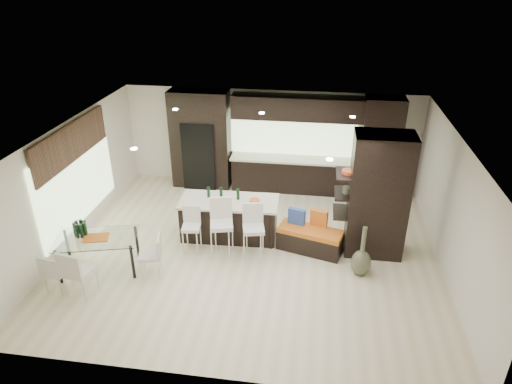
% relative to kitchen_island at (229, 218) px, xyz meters
% --- Properties ---
extents(ground, '(8.00, 8.00, 0.00)m').
position_rel_kitchen_island_xyz_m(ground, '(0.61, -0.54, -0.46)').
color(ground, beige).
rests_on(ground, ground).
extents(back_wall, '(8.00, 0.02, 2.70)m').
position_rel_kitchen_island_xyz_m(back_wall, '(0.61, 2.96, 0.89)').
color(back_wall, white).
rests_on(back_wall, ground).
extents(left_wall, '(0.02, 7.00, 2.70)m').
position_rel_kitchen_island_xyz_m(left_wall, '(-3.39, -0.54, 0.89)').
color(left_wall, white).
rests_on(left_wall, ground).
extents(right_wall, '(0.02, 7.00, 2.70)m').
position_rel_kitchen_island_xyz_m(right_wall, '(4.61, -0.54, 0.89)').
color(right_wall, white).
rests_on(right_wall, ground).
extents(ceiling, '(8.00, 7.00, 0.02)m').
position_rel_kitchen_island_xyz_m(ceiling, '(0.61, -0.54, 2.24)').
color(ceiling, white).
rests_on(ceiling, ground).
extents(window_left, '(0.04, 3.20, 1.90)m').
position_rel_kitchen_island_xyz_m(window_left, '(-3.35, -0.34, 0.89)').
color(window_left, '#B2D199').
rests_on(window_left, left_wall).
extents(window_back, '(3.40, 0.04, 1.20)m').
position_rel_kitchen_island_xyz_m(window_back, '(1.21, 2.92, 1.09)').
color(window_back, '#B2D199').
rests_on(window_back, back_wall).
extents(stone_accent, '(0.08, 3.00, 0.80)m').
position_rel_kitchen_island_xyz_m(stone_accent, '(-3.32, -0.34, 1.79)').
color(stone_accent, brown).
rests_on(stone_accent, left_wall).
extents(ceiling_spots, '(4.00, 3.00, 0.02)m').
position_rel_kitchen_island_xyz_m(ceiling_spots, '(0.61, -0.29, 2.22)').
color(ceiling_spots, white).
rests_on(ceiling_spots, ceiling).
extents(back_cabinetry, '(6.80, 0.68, 2.70)m').
position_rel_kitchen_island_xyz_m(back_cabinetry, '(1.11, 2.63, 0.89)').
color(back_cabinetry, black).
rests_on(back_cabinetry, ground).
extents(refrigerator, '(0.90, 0.68, 1.90)m').
position_rel_kitchen_island_xyz_m(refrigerator, '(-1.29, 2.58, 0.49)').
color(refrigerator, black).
rests_on(refrigerator, ground).
extents(partition_column, '(1.20, 0.80, 2.70)m').
position_rel_kitchen_island_xyz_m(partition_column, '(3.21, -0.14, 0.89)').
color(partition_column, black).
rests_on(partition_column, ground).
extents(kitchen_island, '(2.24, 1.04, 0.92)m').
position_rel_kitchen_island_xyz_m(kitchen_island, '(0.00, 0.00, 0.00)').
color(kitchen_island, black).
rests_on(kitchen_island, ground).
extents(stool_left, '(0.42, 0.42, 0.85)m').
position_rel_kitchen_island_xyz_m(stool_left, '(-0.68, -0.76, -0.03)').
color(stool_left, silver).
rests_on(stool_left, ground).
extents(stool_mid, '(0.56, 0.56, 1.06)m').
position_rel_kitchen_island_xyz_m(stool_mid, '(0.00, -0.81, 0.07)').
color(stool_mid, silver).
rests_on(stool_mid, ground).
extents(stool_right, '(0.52, 0.52, 0.99)m').
position_rel_kitchen_island_xyz_m(stool_right, '(0.68, -0.79, 0.04)').
color(stool_right, silver).
rests_on(stool_right, ground).
extents(bench, '(1.49, 0.90, 0.54)m').
position_rel_kitchen_island_xyz_m(bench, '(1.86, -0.34, -0.19)').
color(bench, black).
rests_on(bench, ground).
extents(floor_vase, '(0.45, 0.45, 1.10)m').
position_rel_kitchen_island_xyz_m(floor_vase, '(2.91, -1.06, 0.09)').
color(floor_vase, '#4C523B').
rests_on(floor_vase, ground).
extents(dining_table, '(1.75, 1.26, 0.76)m').
position_rel_kitchen_island_xyz_m(dining_table, '(-2.38, -1.66, -0.08)').
color(dining_table, white).
rests_on(dining_table, ground).
extents(chair_near, '(0.60, 0.60, 0.95)m').
position_rel_kitchen_island_xyz_m(chair_near, '(-2.38, -2.44, 0.01)').
color(chair_near, silver).
rests_on(chair_near, ground).
extents(chair_far, '(0.48, 0.48, 0.78)m').
position_rel_kitchen_island_xyz_m(chair_far, '(-2.87, -2.40, -0.07)').
color(chair_far, silver).
rests_on(chair_far, ground).
extents(chair_end, '(0.53, 0.53, 0.81)m').
position_rel_kitchen_island_xyz_m(chair_end, '(-1.29, -1.66, -0.06)').
color(chair_end, silver).
rests_on(chair_end, ground).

